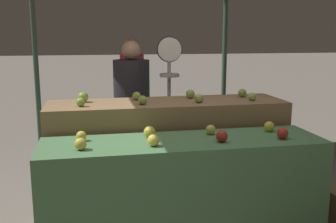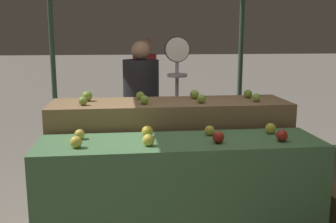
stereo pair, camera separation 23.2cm
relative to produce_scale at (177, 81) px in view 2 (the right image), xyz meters
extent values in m
cylinder|color=#33513D|center=(-1.51, 1.73, 0.15)|extent=(0.07, 0.07, 2.59)
cylinder|color=#33513D|center=(1.19, 1.73, 0.15)|extent=(0.07, 0.07, 2.59)
cube|color=#4C7A4C|center=(-0.16, -1.29, -0.71)|extent=(2.00, 0.55, 0.88)
cube|color=olive|center=(-0.16, -0.69, -0.62)|extent=(2.00, 0.55, 1.06)
sphere|color=gold|center=(-0.87, -1.40, -0.23)|extent=(0.08, 0.08, 0.08)
sphere|color=yellow|center=(-0.39, -1.40, -0.23)|extent=(0.08, 0.08, 0.08)
sphere|color=#AD281E|center=(0.09, -1.39, -0.23)|extent=(0.08, 0.08, 0.08)
sphere|color=#AD281E|center=(0.54, -1.40, -0.23)|extent=(0.08, 0.08, 0.08)
sphere|color=gold|center=(-0.87, -1.18, -0.23)|extent=(0.07, 0.07, 0.07)
sphere|color=gold|center=(-0.38, -1.18, -0.22)|extent=(0.08, 0.08, 0.08)
sphere|color=gold|center=(0.08, -1.17, -0.23)|extent=(0.07, 0.07, 0.07)
sphere|color=gold|center=(0.54, -1.18, -0.23)|extent=(0.08, 0.08, 0.08)
sphere|color=#7AA338|center=(-0.87, -0.80, -0.05)|extent=(0.07, 0.07, 0.07)
sphere|color=#7AA338|center=(-0.38, -0.81, -0.05)|extent=(0.07, 0.07, 0.07)
sphere|color=#84AD3D|center=(0.09, -0.81, -0.05)|extent=(0.07, 0.07, 0.07)
sphere|color=#8EB247|center=(0.56, -0.80, -0.05)|extent=(0.07, 0.07, 0.07)
sphere|color=#7AA338|center=(-0.85, -0.59, -0.05)|extent=(0.09, 0.09, 0.09)
sphere|color=#84AD3D|center=(-0.40, -0.58, -0.05)|extent=(0.07, 0.07, 0.07)
sphere|color=#84AD3D|center=(0.07, -0.58, -0.05)|extent=(0.08, 0.08, 0.08)
sphere|color=#7AA338|center=(0.55, -0.60, -0.05)|extent=(0.08, 0.08, 0.08)
cylinder|color=#99999E|center=(0.00, 0.01, -0.40)|extent=(0.04, 0.04, 1.49)
cylinder|color=black|center=(0.00, 0.01, 0.32)|extent=(0.26, 0.01, 0.26)
cylinder|color=silver|center=(0.00, -0.01, 0.32)|extent=(0.24, 0.02, 0.24)
cylinder|color=#99999E|center=(0.00, -0.01, 0.13)|extent=(0.01, 0.01, 0.14)
cylinder|color=#99999E|center=(0.00, -0.01, 0.06)|extent=(0.20, 0.20, 0.03)
cube|color=#2D2D38|center=(-0.35, 0.33, -0.79)|extent=(0.33, 0.25, 0.72)
cylinder|color=#232328|center=(-0.35, 0.33, -0.11)|extent=(0.49, 0.49, 0.63)
sphere|color=tan|center=(-0.35, 0.33, 0.30)|extent=(0.20, 0.20, 0.20)
cube|color=#2D2D38|center=(-0.27, 1.08, -0.78)|extent=(0.23, 0.14, 0.73)
cylinder|color=maroon|center=(-0.27, 1.08, -0.10)|extent=(0.31, 0.31, 0.64)
sphere|color=#936B51|center=(-0.27, 1.08, 0.33)|extent=(0.21, 0.21, 0.21)
camera|label=1|loc=(-0.79, -3.90, 0.46)|focal=42.00mm
camera|label=2|loc=(-0.56, -3.94, 0.46)|focal=42.00mm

